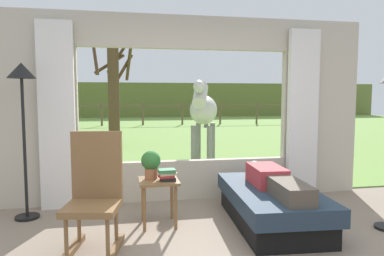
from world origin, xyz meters
TOP-DOWN VIEW (x-y plane):
  - back_wall_with_window at (0.00, 2.26)m, footprint 5.20×0.12m
  - curtain_panel_left at (-1.69, 2.12)m, footprint 0.44×0.10m
  - curtain_panel_right at (1.69, 2.12)m, footprint 0.44×0.10m
  - outdoor_pasture_lawn at (0.00, 13.16)m, footprint 36.00×21.68m
  - distant_hill_ridge at (0.00, 23.00)m, footprint 36.00×2.00m
  - recliner_sofa at (0.78, 1.08)m, footprint 1.00×1.75m
  - reclining_person at (0.78, 1.03)m, footprint 0.38×1.44m
  - rocking_chair at (-1.13, 0.75)m, footprint 0.57×0.75m
  - side_table at (-0.48, 1.29)m, footprint 0.44×0.44m
  - potted_plant at (-0.56, 1.35)m, footprint 0.22×0.22m
  - book_stack at (-0.39, 1.23)m, footprint 0.21×0.17m
  - floor_lamp_left at (-2.01, 1.79)m, footprint 0.32×0.32m
  - horse at (0.75, 4.55)m, footprint 0.91×1.81m
  - pasture_tree at (-1.16, 7.76)m, footprint 1.23×1.21m
  - pasture_fence_line at (0.00, 15.23)m, footprint 16.10×0.10m

SIDE VIEW (x-z plane):
  - outdoor_pasture_lawn at x=0.00m, z-range 0.00..0.02m
  - recliner_sofa at x=0.78m, z-range 0.01..0.43m
  - side_table at x=-0.48m, z-range 0.17..0.69m
  - reclining_person at x=0.78m, z-range 0.41..0.63m
  - rocking_chair at x=-1.13m, z-range -0.01..1.11m
  - book_stack at x=-0.39m, z-range 0.52..0.65m
  - potted_plant at x=-0.56m, z-range 0.54..0.86m
  - pasture_fence_line at x=0.00m, z-range 0.19..1.29m
  - horse at x=0.75m, z-range 0.29..2.02m
  - curtain_panel_left at x=-1.69m, z-range 0.00..2.40m
  - curtain_panel_right at x=1.69m, z-range 0.00..2.40m
  - distant_hill_ridge at x=0.00m, z-range 0.00..2.40m
  - back_wall_with_window at x=0.00m, z-range -0.03..2.52m
  - floor_lamp_left at x=-2.01m, z-range 0.57..2.41m
  - pasture_tree at x=-1.16m, z-range 0.10..3.32m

